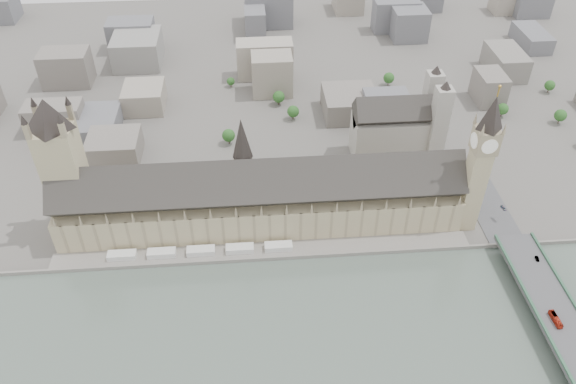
{
  "coord_description": "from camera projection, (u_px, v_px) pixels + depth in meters",
  "views": [
    {
      "loc": [
        -4.4,
        -265.28,
        261.29
      ],
      "look_at": [
        18.38,
        20.45,
        26.72
      ],
      "focal_mm": 35.0,
      "sensor_mm": 36.0,
      "label": 1
    }
  ],
  "objects": [
    {
      "name": "ground",
      "position": [
        263.0,
        244.0,
        370.4
      ],
      "size": [
        900.0,
        900.0,
        0.0
      ],
      "primitive_type": "plane",
      "color": "#595651",
      "rests_on": "ground"
    },
    {
      "name": "embankment_wall",
      "position": [
        264.0,
        259.0,
        357.87
      ],
      "size": [
        600.0,
        1.5,
        3.0
      ],
      "primitive_type": "cube",
      "color": "gray",
      "rests_on": "ground"
    },
    {
      "name": "river_terrace",
      "position": [
        263.0,
        251.0,
        363.98
      ],
      "size": [
        270.0,
        15.0,
        2.0
      ],
      "primitive_type": "cube",
      "color": "gray",
      "rests_on": "ground"
    },
    {
      "name": "terrace_tents",
      "position": [
        201.0,
        251.0,
        360.0
      ],
      "size": [
        118.0,
        7.0,
        4.0
      ],
      "color": "silver",
      "rests_on": "river_terrace"
    },
    {
      "name": "palace_of_westminster",
      "position": [
        260.0,
        199.0,
        371.21
      ],
      "size": [
        265.0,
        40.73,
        55.44
      ],
      "color": "tan",
      "rests_on": "ground"
    },
    {
      "name": "elizabeth_tower",
      "position": [
        481.0,
        156.0,
        348.27
      ],
      "size": [
        17.0,
        17.0,
        107.5
      ],
      "color": "tan",
      "rests_on": "ground"
    },
    {
      "name": "victoria_tower",
      "position": [
        62.0,
        162.0,
        347.99
      ],
      "size": [
        30.0,
        30.0,
        100.0
      ],
      "color": "tan",
      "rests_on": "ground"
    },
    {
      "name": "central_tower",
      "position": [
        242.0,
        150.0,
        353.16
      ],
      "size": [
        13.0,
        13.0,
        48.0
      ],
      "color": "gray",
      "rests_on": "ground"
    },
    {
      "name": "westminster_bridge",
      "position": [
        562.0,
        332.0,
        309.62
      ],
      "size": [
        25.0,
        325.0,
        10.25
      ],
      "primitive_type": "cube",
      "color": "#474749",
      "rests_on": "ground"
    },
    {
      "name": "westminster_abbey",
      "position": [
        399.0,
        127.0,
        434.62
      ],
      "size": [
        68.0,
        36.0,
        64.0
      ],
      "color": "#9F978F",
      "rests_on": "ground"
    },
    {
      "name": "city_skyline_inland",
      "position": [
        251.0,
        54.0,
        547.37
      ],
      "size": [
        720.0,
        360.0,
        38.0
      ],
      "primitive_type": null,
      "color": "gray",
      "rests_on": "ground"
    },
    {
      "name": "park_trees",
      "position": [
        245.0,
        180.0,
        411.32
      ],
      "size": [
        110.0,
        30.0,
        15.0
      ],
      "primitive_type": null,
      "color": "#294E1C",
      "rests_on": "ground"
    },
    {
      "name": "red_bus_north",
      "position": [
        556.0,
        319.0,
        308.32
      ],
      "size": [
        3.32,
        11.93,
        3.29
      ],
      "primitive_type": "imported",
      "rotation": [
        0.0,
        0.0,
        0.05
      ],
      "color": "red",
      "rests_on": "westminster_bridge"
    },
    {
      "name": "car_silver",
      "position": [
        537.0,
        259.0,
        345.12
      ],
      "size": [
        2.09,
        4.59,
        1.46
      ],
      "primitive_type": "imported",
      "rotation": [
        0.0,
        0.0,
        -0.13
      ],
      "color": "gray",
      "rests_on": "westminster_bridge"
    },
    {
      "name": "car_approach",
      "position": [
        504.0,
        208.0,
        381.83
      ],
      "size": [
        3.5,
        5.77,
        1.56
      ],
      "primitive_type": "imported",
      "rotation": [
        0.0,
        0.0,
        0.26
      ],
      "color": "gray",
      "rests_on": "westminster_bridge"
    }
  ]
}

